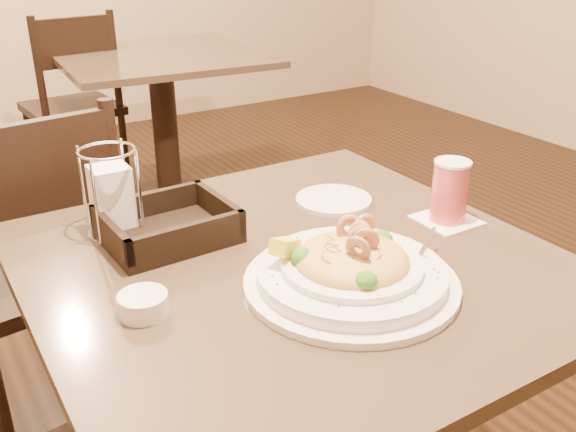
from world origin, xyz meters
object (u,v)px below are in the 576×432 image
dining_chair_near (38,266)px  butter_ramekin (143,304)px  dining_chair_far (74,101)px  main_table (293,366)px  pasta_bowl (351,269)px  side_plate (334,200)px  drink_glass (450,192)px  background_table (163,104)px  napkin_caddy (112,197)px  bread_basket (168,228)px

dining_chair_near → butter_ramekin: dining_chair_near is taller
butter_ramekin → dining_chair_far: bearing=78.3°
main_table → butter_ramekin: bearing=-175.5°
pasta_bowl → side_plate: 0.35m
pasta_bowl → drink_glass: 0.34m
pasta_bowl → butter_ramekin: 0.34m
background_table → butter_ramekin: butter_ramekin is taller
dining_chair_near → main_table: bearing=107.9°
napkin_caddy → butter_ramekin: napkin_caddy is taller
pasta_bowl → drink_glass: bearing=17.9°
background_table → pasta_bowl: bearing=-103.2°
bread_basket → dining_chair_near: bearing=108.7°
background_table → side_plate: side_plate is taller
side_plate → dining_chair_far: bearing=90.4°
pasta_bowl → bread_basket: (-0.19, 0.33, -0.01)m
background_table → side_plate: size_ratio=5.80×
dining_chair_near → bread_basket: dining_chair_near is taller
bread_basket → napkin_caddy: (-0.08, 0.08, 0.05)m
main_table → dining_chair_near: 0.78m
napkin_caddy → drink_glass: bearing=-27.3°
side_plate → bread_basket: bearing=176.5°
bread_basket → pasta_bowl: bearing=-59.7°
background_table → pasta_bowl: 2.21m
dining_chair_near → napkin_caddy: size_ratio=5.37×
napkin_caddy → butter_ramekin: 0.32m
bread_basket → side_plate: (0.37, -0.02, -0.02)m
background_table → drink_glass: (-0.18, -2.03, 0.30)m
background_table → dining_chair_far: bearing=135.6°
dining_chair_near → background_table: bearing=-130.8°
bread_basket → butter_ramekin: size_ratio=3.10×
dining_chair_near → side_plate: bearing=128.5°
dining_chair_far → side_plate: dining_chair_far is taller
bread_basket → dining_chair_far: bearing=80.5°
dining_chair_near → side_plate: dining_chair_near is taller
main_table → dining_chair_near: bearing=115.1°
bread_basket → napkin_caddy: size_ratio=1.39×
napkin_caddy → dining_chair_near: bearing=102.7°
background_table → dining_chair_near: 1.56m
drink_glass → side_plate: drink_glass is taller
drink_glass → butter_ramekin: (-0.65, -0.00, -0.05)m
dining_chair_near → pasta_bowl: 0.95m
main_table → napkin_caddy: 0.48m
dining_chair_far → background_table: bearing=131.1°
drink_glass → bread_basket: bearing=156.7°
background_table → main_table: bearing=-104.9°
background_table → bread_basket: size_ratio=3.96×
side_plate → butter_ramekin: 0.54m
main_table → side_plate: bearing=39.5°
pasta_bowl → side_plate: bearing=59.0°
main_table → pasta_bowl: (0.03, -0.13, 0.27)m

